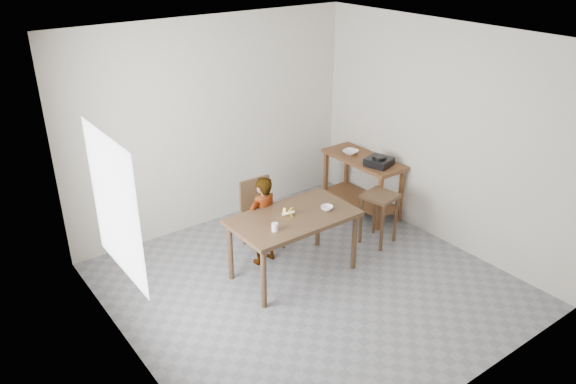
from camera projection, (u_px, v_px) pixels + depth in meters
floor at (309, 286)px, 6.29m from camera, size 4.00×4.00×0.04m
ceiling at (314, 37)px, 5.11m from camera, size 4.00×4.00×0.04m
wall_back at (213, 124)px, 7.17m from camera, size 4.00×0.04×2.70m
wall_front at (479, 260)px, 4.24m from camera, size 4.00×0.04×2.70m
wall_left at (120, 233)px, 4.61m from camera, size 0.04×4.00×2.70m
wall_right at (441, 135)px, 6.79m from camera, size 0.04×4.00×2.70m
window_pane at (114, 206)px, 4.72m from camera, size 0.02×1.10×1.30m
dining_table at (293, 245)px, 6.34m from camera, size 1.40×0.80×0.75m
prep_counter at (362, 185)px, 7.76m from camera, size 0.50×1.20×0.80m
child at (263, 221)px, 6.50m from camera, size 0.42×0.30×1.09m
dining_chair at (263, 216)px, 6.87m from camera, size 0.43×0.43×0.86m
stool at (378, 218)px, 7.01m from camera, size 0.45×0.45×0.66m
glass_tumbler at (275, 227)px, 5.85m from camera, size 0.09×0.09×0.09m
small_bowl at (327, 208)px, 6.30m from camera, size 0.15×0.15×0.04m
banana at (288, 213)px, 6.18m from camera, size 0.19×0.16×0.06m
serving_bowl at (351, 152)px, 7.71m from camera, size 0.26×0.26×0.05m
gas_burner at (379, 162)px, 7.32m from camera, size 0.37×0.37×0.10m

